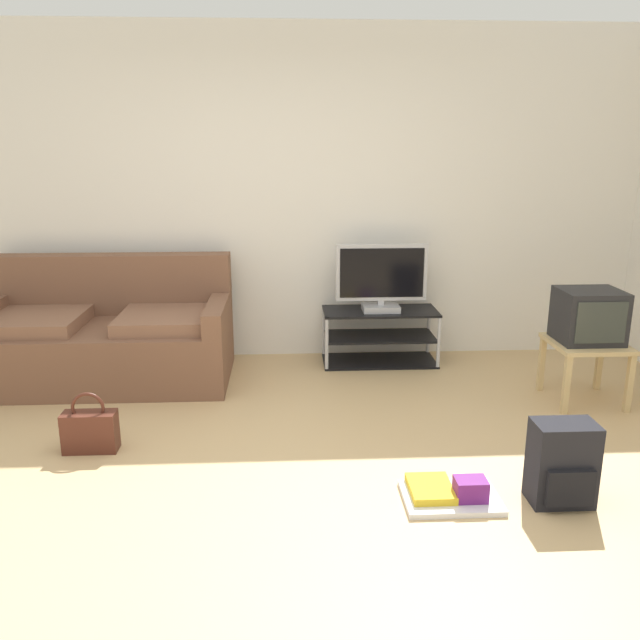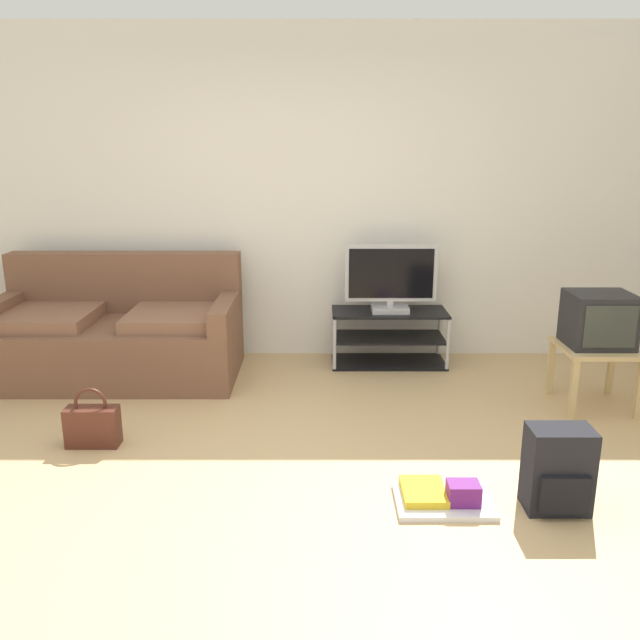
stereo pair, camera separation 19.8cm
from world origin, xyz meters
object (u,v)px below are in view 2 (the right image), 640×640
object	(u,v)px
tv_stand	(387,337)
flat_tv	(389,279)
side_table	(594,356)
floor_tray	(441,497)
couch	(115,334)
backpack	(556,470)
crt_tv	(597,319)
handbag	(91,425)

from	to	relation	value
tv_stand	flat_tv	size ratio (longest dim) A/B	1.27
side_table	floor_tray	size ratio (longest dim) A/B	1.02
couch	backpack	distance (m)	3.40
side_table	backpack	distance (m)	1.51
floor_tray	crt_tv	bearing A→B (deg)	45.66
tv_stand	crt_tv	distance (m)	1.65
flat_tv	floor_tray	size ratio (longest dim) A/B	1.51
tv_stand	side_table	world-z (taller)	tv_stand
side_table	handbag	bearing A→B (deg)	-169.35
backpack	floor_tray	xyz separation A→B (m)	(-0.55, 0.04, -0.17)
side_table	crt_tv	distance (m)	0.26
crt_tv	floor_tray	bearing A→B (deg)	-134.34
flat_tv	backpack	bearing A→B (deg)	-74.68
couch	backpack	world-z (taller)	couch
couch	handbag	xyz separation A→B (m)	(0.22, -1.26, -0.20)
tv_stand	floor_tray	xyz separation A→B (m)	(0.05, -2.20, -0.19)
flat_tv	floor_tray	distance (m)	2.28
backpack	handbag	bearing A→B (deg)	-170.50
crt_tv	flat_tv	bearing A→B (deg)	146.33
tv_stand	crt_tv	size ratio (longest dim) A/B	2.25
tv_stand	flat_tv	xyz separation A→B (m)	(0.00, -0.02, 0.50)
crt_tv	handbag	bearing A→B (deg)	-169.08
tv_stand	flat_tv	distance (m)	0.50
side_table	handbag	size ratio (longest dim) A/B	1.34
side_table	backpack	size ratio (longest dim) A/B	1.14
couch	handbag	bearing A→B (deg)	-80.29
tv_stand	handbag	size ratio (longest dim) A/B	2.53
tv_stand	side_table	bearing A→B (deg)	-34.81
flat_tv	side_table	size ratio (longest dim) A/B	1.49
side_table	crt_tv	world-z (taller)	crt_tv
couch	floor_tray	world-z (taller)	couch
flat_tv	crt_tv	bearing A→B (deg)	-33.67
crt_tv	floor_tray	xyz separation A→B (m)	(-1.27, -1.30, -0.58)
couch	flat_tv	world-z (taller)	flat_tv
handbag	floor_tray	bearing A→B (deg)	-18.49
couch	side_table	xyz separation A→B (m)	(3.48, -0.64, 0.03)
side_table	crt_tv	size ratio (longest dim) A/B	1.19
backpack	couch	bearing A→B (deg)	169.62
flat_tv	side_table	world-z (taller)	flat_tv
couch	side_table	bearing A→B (deg)	-10.48
couch	floor_tray	distance (m)	2.95
couch	side_table	size ratio (longest dim) A/B	3.78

